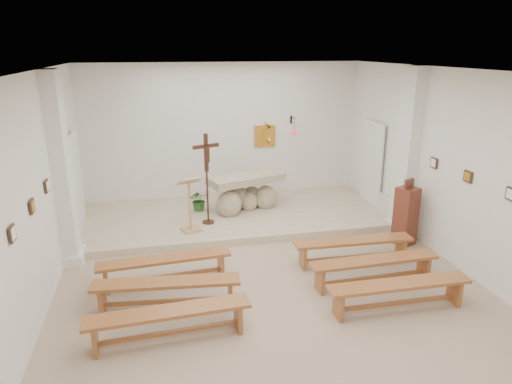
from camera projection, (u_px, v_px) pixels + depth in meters
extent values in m
cube|color=tan|center=(274.00, 294.00, 7.42)|extent=(7.00, 10.00, 0.00)
cube|color=white|center=(27.00, 209.00, 6.16)|extent=(0.02, 10.00, 3.50)
cube|color=white|center=(477.00, 178.00, 7.63)|extent=(0.02, 10.00, 3.50)
cube|color=white|center=(224.00, 134.00, 11.53)|extent=(7.00, 0.02, 3.50)
cube|color=silver|center=(277.00, 73.00, 6.36)|extent=(7.00, 10.00, 0.02)
cube|color=beige|center=(236.00, 216.00, 10.65)|extent=(6.98, 3.00, 0.15)
cube|color=white|center=(62.00, 171.00, 8.04)|extent=(0.26, 0.55, 3.50)
cube|color=white|center=(407.00, 153.00, 9.46)|extent=(0.26, 0.55, 3.50)
cube|color=gold|center=(265.00, 136.00, 11.75)|extent=(0.55, 0.04, 0.55)
cube|color=black|center=(291.00, 120.00, 11.79)|extent=(0.04, 0.02, 0.20)
cylinder|color=black|center=(293.00, 118.00, 11.63)|extent=(0.02, 0.30, 0.02)
cylinder|color=black|center=(294.00, 125.00, 11.54)|extent=(0.01, 0.01, 0.34)
sphere|color=red|center=(294.00, 133.00, 11.60)|extent=(0.11, 0.11, 0.11)
cube|color=#3B271A|center=(12.00, 234.00, 5.43)|extent=(0.03, 0.20, 0.20)
cube|color=#3B271A|center=(32.00, 206.00, 6.36)|extent=(0.03, 0.20, 0.20)
cube|color=#3B271A|center=(47.00, 186.00, 7.29)|extent=(0.03, 0.20, 0.20)
cube|color=#3B271A|center=(511.00, 194.00, 6.89)|extent=(0.03, 0.20, 0.20)
cube|color=#3B271A|center=(468.00, 177.00, 7.82)|extent=(0.03, 0.20, 0.20)
cube|color=#3B271A|center=(434.00, 163.00, 8.75)|extent=(0.03, 0.20, 0.20)
cube|color=silver|center=(74.00, 234.00, 9.13)|extent=(0.10, 0.85, 0.52)
cube|color=silver|center=(387.00, 208.00, 10.57)|extent=(0.10, 0.85, 0.52)
ellipsoid|color=#C8B498|center=(229.00, 205.00, 10.44)|extent=(0.57, 0.49, 0.65)
ellipsoid|color=#C8B498|center=(266.00, 198.00, 10.96)|extent=(0.54, 0.46, 0.61)
ellipsoid|color=#C8B498|center=(237.00, 198.00, 10.88)|extent=(0.61, 0.52, 0.57)
ellipsoid|color=#C8B498|center=(252.00, 197.00, 11.06)|extent=(0.50, 0.42, 0.54)
ellipsoid|color=#C8B498|center=(249.00, 202.00, 10.82)|extent=(0.42, 0.36, 0.50)
cube|color=#C8B498|center=(246.00, 179.00, 10.66)|extent=(1.90, 1.20, 0.17)
cube|color=tan|center=(191.00, 229.00, 9.61)|extent=(0.45, 0.45, 0.04)
cylinder|color=tan|center=(190.00, 207.00, 9.47)|extent=(0.05, 0.05, 1.02)
cube|color=tan|center=(189.00, 182.00, 9.28)|extent=(0.51, 0.43, 0.17)
cube|color=white|center=(190.00, 180.00, 9.23)|extent=(0.43, 0.35, 0.13)
cylinder|color=#371D11|center=(208.00, 222.00, 10.03)|extent=(0.26, 0.26, 0.03)
cylinder|color=#371D11|center=(208.00, 197.00, 9.86)|extent=(0.04, 0.04, 1.19)
cube|color=#371D11|center=(206.00, 153.00, 9.56)|extent=(0.09, 0.08, 0.81)
cube|color=#371D11|center=(206.00, 146.00, 9.52)|extent=(0.58, 0.26, 0.08)
cube|color=#371D11|center=(207.00, 155.00, 9.54)|extent=(0.12, 0.08, 0.35)
imported|color=#255522|center=(199.00, 200.00, 10.73)|extent=(0.52, 0.47, 0.52)
cube|color=maroon|center=(406.00, 216.00, 9.18)|extent=(0.48, 0.48, 1.19)
cube|color=maroon|center=(409.00, 184.00, 8.97)|extent=(0.24, 0.14, 0.19)
cube|color=#A45F2F|center=(164.00, 259.00, 7.65)|extent=(2.25, 0.52, 0.05)
cube|color=#A45F2F|center=(106.00, 280.00, 7.45)|extent=(0.08, 0.33, 0.42)
cube|color=#A45F2F|center=(221.00, 264.00, 7.99)|extent=(0.08, 0.33, 0.42)
cube|color=#A45F2F|center=(166.00, 276.00, 7.75)|extent=(1.87, 0.20, 0.05)
cube|color=#A45F2F|center=(354.00, 241.00, 8.37)|extent=(2.24, 0.43, 0.05)
cube|color=#A45F2F|center=(303.00, 257.00, 8.27)|extent=(0.07, 0.33, 0.42)
cube|color=#A45F2F|center=(401.00, 248.00, 8.61)|extent=(0.07, 0.33, 0.42)
cube|color=#A45F2F|center=(352.00, 257.00, 8.46)|extent=(1.87, 0.12, 0.05)
cube|color=#A45F2F|center=(166.00, 283.00, 6.89)|extent=(2.25, 0.60, 0.05)
cube|color=#A45F2F|center=(102.00, 300.00, 6.86)|extent=(0.10, 0.33, 0.42)
cube|color=#A45F2F|center=(230.00, 292.00, 7.06)|extent=(0.10, 0.33, 0.42)
cube|color=#A45F2F|center=(168.00, 301.00, 6.98)|extent=(1.87, 0.27, 0.05)
cube|color=#A45F2F|center=(374.00, 260.00, 7.60)|extent=(2.23, 0.40, 0.05)
cube|color=#A45F2F|center=(320.00, 280.00, 7.45)|extent=(0.07, 0.33, 0.42)
cube|color=#A45F2F|center=(424.00, 266.00, 7.90)|extent=(0.07, 0.33, 0.42)
cube|color=#A45F2F|center=(373.00, 278.00, 7.70)|extent=(1.87, 0.10, 0.05)
cube|color=#A45F2F|center=(169.00, 312.00, 6.12)|extent=(2.24, 0.48, 0.05)
cube|color=#A45F2F|center=(95.00, 338.00, 5.94)|extent=(0.08, 0.33, 0.42)
cube|color=#A45F2F|center=(238.00, 316.00, 6.45)|extent=(0.08, 0.33, 0.42)
cube|color=#A45F2F|center=(170.00, 332.00, 6.22)|extent=(1.87, 0.16, 0.05)
cube|color=#A45F2F|center=(399.00, 284.00, 6.84)|extent=(2.23, 0.38, 0.05)
cube|color=#A45F2F|center=(338.00, 305.00, 6.72)|extent=(0.06, 0.32, 0.42)
cube|color=#A45F2F|center=(454.00, 291.00, 7.10)|extent=(0.06, 0.32, 0.42)
cube|color=#A45F2F|center=(397.00, 303.00, 6.94)|extent=(1.87, 0.08, 0.05)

